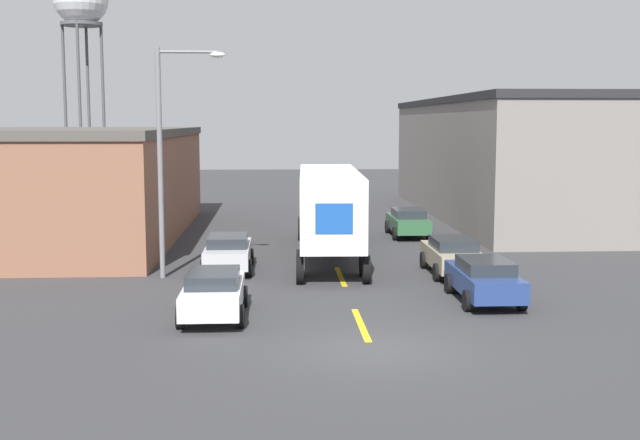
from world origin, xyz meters
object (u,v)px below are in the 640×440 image
object	(u,v)px
street_lamp	(167,147)
parked_car_right_near	(484,279)
semi_truck	(328,204)
parked_car_right_mid	(452,255)
parked_car_right_far	(408,222)
parked_car_left_far	(228,252)
water_tower	(81,3)
parked_car_left_near	(214,292)

from	to	relation	value
street_lamp	parked_car_right_near	bearing A→B (deg)	-23.53
semi_truck	parked_car_right_mid	bearing A→B (deg)	-42.14
parked_car_right_mid	parked_car_right_far	size ratio (longest dim) A/B	1.00
semi_truck	street_lamp	size ratio (longest dim) A/B	1.62
parked_car_left_far	water_tower	bearing A→B (deg)	109.41
parked_car_right_far	parked_car_left_far	bearing A→B (deg)	-133.59
parked_car_right_near	parked_car_left_far	bearing A→B (deg)	145.48
water_tower	street_lamp	distance (m)	49.70
water_tower	street_lamp	xyz separation A→B (m)	(13.72, -46.28, -11.82)
parked_car_left_near	street_lamp	bearing A→B (deg)	108.48
parked_car_right_far	street_lamp	bearing A→B (deg)	-136.10
parked_car_left_far	street_lamp	size ratio (longest dim) A/B	0.50
semi_truck	parked_car_left_far	distance (m)	5.49
parked_car_right_mid	parked_car_left_far	xyz separation A→B (m)	(-8.75, 1.25, 0.00)
street_lamp	parked_car_left_near	bearing A→B (deg)	-71.52
semi_truck	street_lamp	distance (m)	8.18
semi_truck	parked_car_right_mid	world-z (taller)	semi_truck
parked_car_left_far	water_tower	xyz separation A→B (m)	(-15.85, 45.01, 16.01)
semi_truck	parked_car_left_near	distance (m)	11.71
parked_car_right_far	parked_car_right_near	bearing A→B (deg)	-90.00
parked_car_left_near	parked_car_right_near	size ratio (longest dim) A/B	1.00
parked_car_left_near	parked_car_left_far	bearing A→B (deg)	90.00
parked_car_right_far	street_lamp	distance (m)	15.67
parked_car_right_mid	parked_car_left_far	distance (m)	8.84
parked_car_left_near	parked_car_right_near	distance (m)	8.90
water_tower	street_lamp	world-z (taller)	water_tower
parked_car_left_near	parked_car_right_mid	xyz separation A→B (m)	(8.75, 6.41, 0.00)
parked_car_right_mid	street_lamp	size ratio (longest dim) A/B	0.50
semi_truck	parked_car_right_far	bearing A→B (deg)	55.01
parked_car_right_mid	street_lamp	xyz separation A→B (m)	(-10.88, -0.03, 4.19)
parked_car_right_near	street_lamp	size ratio (longest dim) A/B	0.50
parked_car_right_near	street_lamp	world-z (taller)	street_lamp
parked_car_right_near	water_tower	distance (m)	58.86
parked_car_right_mid	parked_car_right_near	distance (m)	4.77
parked_car_right_near	parked_car_right_far	bearing A→B (deg)	90.00
parked_car_right_mid	parked_car_left_near	bearing A→B (deg)	-143.78
parked_car_right_mid	water_tower	size ratio (longest dim) A/B	0.22
street_lamp	semi_truck	bearing A→B (deg)	35.06
parked_car_right_mid	parked_car_right_far	xyz separation A→B (m)	(0.00, 10.44, 0.00)
parked_car_left_near	parked_car_right_mid	bearing A→B (deg)	36.22
parked_car_left_far	water_tower	distance (m)	50.33
parked_car_left_near	parked_car_right_far	xyz separation A→B (m)	(8.75, 16.85, 0.00)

